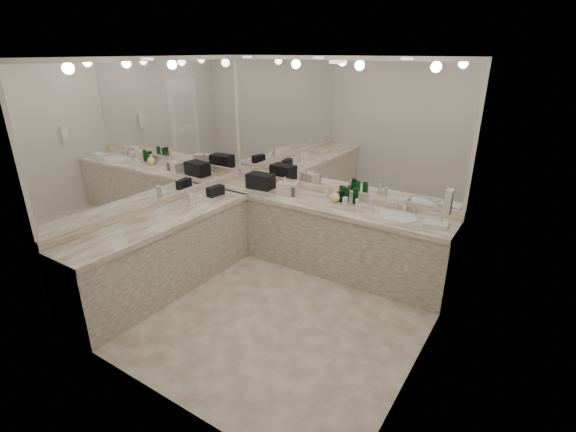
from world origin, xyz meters
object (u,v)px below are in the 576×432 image
Objects in this scene: cream_cosmetic_case at (287,188)px; soap_bottle_b at (292,188)px; soap_bottle_a at (285,185)px; soap_bottle_c at (335,195)px; wall_phone at (449,202)px; sink at (398,217)px; black_toiletry_bag at (261,181)px; hand_towel at (435,224)px.

soap_bottle_b reaches higher than cream_cosmetic_case.
soap_bottle_a is 1.32× the size of soap_bottle_c.
cream_cosmetic_case is 0.06m from soap_bottle_a.
soap_bottle_c is (0.67, 0.07, 0.01)m from cream_cosmetic_case.
sink is at bearing 140.43° from wall_phone.
sink is 1.73× the size of cream_cosmetic_case.
soap_bottle_b is at bearing -26.93° from cream_cosmetic_case.
cream_cosmetic_case is (-1.50, -0.00, 0.08)m from sink.
soap_bottle_b is (0.51, -0.02, -0.01)m from black_toiletry_bag.
sink is at bearing -4.62° from soap_bottle_c.
cream_cosmetic_case is at bearing -173.96° from soap_bottle_c.
sink is 0.43m from hand_towel.
wall_phone is 0.68× the size of black_toiletry_bag.
hand_towel is at bearing -1.40° from black_toiletry_bag.
soap_bottle_c is (-0.84, 0.07, 0.09)m from sink.
hand_towel is (2.37, -0.06, -0.08)m from black_toiletry_bag.
wall_phone reaches higher than soap_bottle_b.
soap_bottle_a reaches higher than cream_cosmetic_case.
wall_phone is at bearing -13.34° from soap_bottle_a.
cream_cosmetic_case is 0.08m from soap_bottle_b.
cream_cosmetic_case is 1.93m from hand_towel.
soap_bottle_c is (-1.44, 0.57, -0.37)m from wall_phone.
soap_bottle_a reaches higher than sink.
hand_towel is (1.93, -0.05, -0.05)m from cream_cosmetic_case.
soap_bottle_a reaches higher than black_toiletry_bag.
wall_phone is 1.10× the size of soap_bottle_a.
cream_cosmetic_case reaches higher than hand_towel.
sink is 1.83× the size of wall_phone.
black_toiletry_bag is (-2.55, 0.51, -0.35)m from wall_phone.
soap_bottle_c is at bearing 7.82° from soap_bottle_b.
wall_phone is (0.61, -0.50, 0.46)m from sink.
wall_phone is 1.59m from soap_bottle_c.
hand_towel is (0.42, -0.05, 0.03)m from sink.
cream_cosmetic_case is at bearing 171.44° from soap_bottle_b.
black_toiletry_bag is 1.38× the size of cream_cosmetic_case.
wall_phone reaches higher than cream_cosmetic_case.
sink is 1.51m from cream_cosmetic_case.
sink is 0.85m from soap_bottle_c.
wall_phone reaches higher than sink.
soap_bottle_a is 0.72m from soap_bottle_c.
soap_bottle_c reaches higher than sink.
soap_bottle_b is 0.60m from soap_bottle_c.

